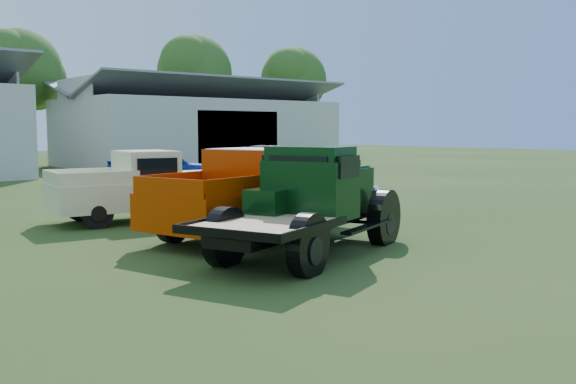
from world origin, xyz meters
TOP-DOWN VIEW (x-y plane):
  - ground at (0.00, 0.00)m, footprint 120.00×120.00m
  - shed_right at (14.00, 27.00)m, footprint 16.80×9.20m
  - tree_c at (5.00, 33.00)m, footprint 5.40×5.40m
  - tree_d at (18.00, 34.00)m, footprint 6.00×6.00m
  - tree_e at (26.00, 32.00)m, footprint 5.70×5.70m
  - vintage_flatbed at (-0.05, 0.33)m, footprint 5.25×3.57m
  - red_pickup at (0.36, 2.61)m, footprint 5.44×3.28m
  - white_pickup at (-0.31, 6.21)m, footprint 4.75×2.29m
  - misc_car_blue at (4.88, 14.88)m, footprint 4.31×1.84m
  - misc_car_grey at (10.61, 14.98)m, footprint 4.74×3.61m

SIDE VIEW (x-z plane):
  - ground at x=0.00m, z-range 0.00..0.00m
  - misc_car_blue at x=4.88m, z-range 0.00..1.45m
  - misc_car_grey at x=10.61m, z-range 0.00..1.50m
  - white_pickup at x=-0.31m, z-range 0.00..1.68m
  - red_pickup at x=0.36m, z-range 0.00..1.86m
  - vintage_flatbed at x=-0.05m, z-range 0.00..1.93m
  - shed_right at x=14.00m, z-range 0.00..5.20m
  - tree_c at x=5.00m, z-range 0.00..9.00m
  - tree_e at x=26.00m, z-range 0.00..9.50m
  - tree_d at x=18.00m, z-range 0.00..10.00m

